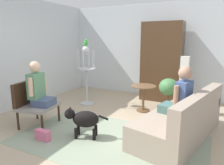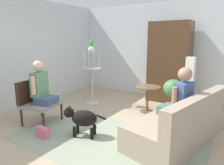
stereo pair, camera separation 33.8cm
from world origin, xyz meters
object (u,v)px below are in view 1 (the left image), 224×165
armoire_cabinet (162,62)px  handbag (43,135)px  bird_cage_stand (86,71)px  potted_plant (168,92)px  person_on_couch (180,95)px  dog (84,119)px  person_on_armchair (38,88)px  round_end_table (143,93)px  column_lamp (183,86)px  parrot (86,43)px  armchair (33,101)px  couch (181,121)px

armoire_cabinet → handbag: 3.66m
bird_cage_stand → potted_plant: bearing=8.1°
person_on_couch → dog: 1.70m
dog → person_on_armchair: bearing=178.9°
round_end_table → column_lamp: column_lamp is taller
person_on_couch → parrot: bearing=161.2°
armchair → bird_cage_stand: bearing=83.3°
parrot → armoire_cabinet: (1.61, 1.31, -0.53)m
person_on_armchair → potted_plant: (2.09, 1.88, -0.27)m
armchair → person_on_couch: size_ratio=1.06×
armoire_cabinet → handbag: armoire_cabinet is taller
person_on_couch → armoire_cabinet: bearing=111.9°
round_end_table → handbag: (-1.04, -2.18, -0.34)m
person_on_armchair → handbag: bearing=-41.4°
person_on_couch → potted_plant: 1.23m
person_on_armchair → potted_plant: person_on_armchair is taller
bird_cage_stand → parrot: (0.00, 0.00, 0.71)m
column_lamp → handbag: (-1.89, -2.47, -0.56)m
potted_plant → armoire_cabinet: 1.24m
person_on_armchair → round_end_table: size_ratio=1.38×
parrot → dog: bearing=-57.9°
couch → handbag: bearing=-150.1°
bird_cage_stand → handbag: size_ratio=5.51×
armchair → column_lamp: 3.27m
couch → column_lamp: size_ratio=1.67×
parrot → column_lamp: size_ratio=0.13×
bird_cage_stand → person_on_couch: bearing=-18.8°
person_on_couch → round_end_table: size_ratio=1.34×
person_on_couch → couch: bearing=8.2°
person_on_couch → parrot: parrot is taller
parrot → armoire_cabinet: 2.14m
couch → handbag: 2.40m
armchair → handbag: (0.64, -0.41, -0.41)m
handbag → person_on_armchair: bearing=138.6°
person_on_armchair → round_end_table: bearing=48.7°
couch → armoire_cabinet: 2.45m
column_lamp → armoire_cabinet: bearing=130.4°
armchair → person_on_armchair: 0.31m
armchair → potted_plant: bearing=40.5°
parrot → handbag: (0.45, -2.02, -1.51)m
couch → parrot: parrot is taller
armchair → column_lamp: bearing=39.2°
armchair → armoire_cabinet: size_ratio=0.41×
column_lamp → armoire_cabinet: (-0.73, 0.86, 0.42)m
person_on_couch → round_end_table: person_on_couch is taller
person_on_armchair → handbag: (0.50, -0.44, -0.69)m
armchair → bird_cage_stand: (0.19, 1.62, 0.38)m
dog → handbag: size_ratio=2.66×
person_on_armchair → armoire_cabinet: bearing=60.3°
person_on_couch → person_on_armchair: size_ratio=0.97×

